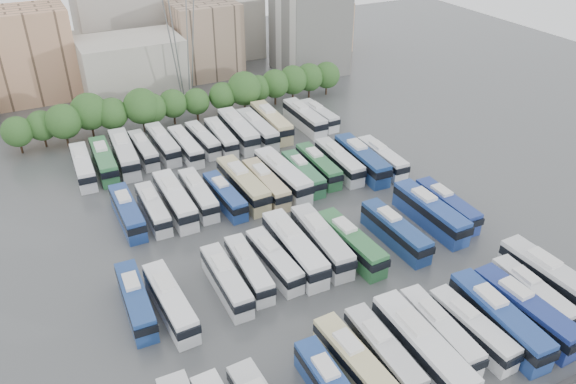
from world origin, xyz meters
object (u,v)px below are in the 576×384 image
bus_r0_s12 (533,294)px  bus_r2_s12 (361,159)px  bus_r0_s13 (553,280)px  bus_r2_s6 (243,184)px  bus_r1_s13 (447,205)px  bus_r0_s7 (422,348)px  bus_r3_s3 (143,149)px  bus_r1_s5 (274,260)px  bus_r3_s4 (163,144)px  bus_r3_s7 (221,137)px  bus_r2_s10 (318,165)px  bus_r3_s5 (186,146)px  bus_r1_s0 (136,300)px  bus_r0_s5 (356,364)px  bus_r0_s10 (498,319)px  bus_r1_s3 (226,280)px  bus_r0_s9 (472,328)px  bus_r3_s10 (271,122)px  bus_r1_s7 (321,241)px  bus_r3_s8 (238,130)px  bus_r2_s3 (175,200)px  electricity_pylon (179,10)px  bus_r0_s6 (383,352)px  bus_r1_s1 (170,302)px  bus_r3_s9 (257,129)px  bus_r0_s8 (439,330)px  bus_r3_s6 (203,139)px  bus_r3_s1 (104,160)px  bus_r3_s13 (319,115)px  bus_r2_s11 (339,161)px  bus_r2_s4 (198,194)px  bus_r1_s8 (351,242)px  bus_r1_s4 (249,268)px  bus_r2_s2 (153,208)px  bus_r3_s0 (83,166)px  bus_r3_s2 (124,153)px  apartment_tower (310,14)px  bus_r2_s7 (266,184)px  bus_r2_s9 (303,173)px

bus_r0_s12 → bus_r2_s12: (0.20, 34.79, 0.34)m
bus_r0_s13 → bus_r2_s6: bus_r0_s13 is taller
bus_r0_s13 → bus_r1_s13: bearing=87.6°
bus_r0_s7 → bus_r3_s3: bearing=104.4°
bus_r1_s5 → bus_r2_s12: (23.11, 16.67, 0.37)m
bus_r3_s4 → bus_r3_s7: 9.82m
bus_r2_s10 → bus_r3_s5: bus_r3_s5 is taller
bus_r1_s0 → bus_r0_s5: bearing=-46.1°
bus_r0_s10 → bus_r1_s3: 29.47m
bus_r0_s5 → bus_r3_s3: size_ratio=1.08×
bus_r3_s7 → bus_r0_s9: bearing=-80.9°
bus_r2_s6 → bus_r3_s10: bus_r3_s10 is taller
bus_r1_s7 → bus_r3_s7: bus_r1_s7 is taller
bus_r1_s7 → bus_r3_s8: bus_r3_s8 is taller
bus_r1_s13 → bus_r2_s3: bearing=152.9°
electricity_pylon → bus_r1_s13: size_ratio=2.92×
bus_r0_s6 → bus_r1_s1: bus_r1_s1 is taller
bus_r0_s6 → bus_r2_s10: size_ratio=0.99×
bus_r3_s3 → bus_r3_s9: bearing=-6.0°
bus_r0_s8 → bus_r3_s3: bearing=109.5°
bus_r0_s13 → bus_r3_s10: bearing=98.4°
bus_r3_s4 → bus_r3_s6: bearing=-10.6°
bus_r0_s6 → bus_r3_s8: 53.72m
bus_r3_s1 → bus_r3_s13: (39.43, 1.12, -0.24)m
bus_r0_s9 → bus_r2_s12: size_ratio=0.83×
bus_r1_s3 → bus_r0_s12: bearing=-29.9°
bus_r2_s11 → bus_r3_s10: bus_r3_s10 is taller
bus_r2_s4 → bus_r2_s6: bus_r2_s6 is taller
bus_r0_s13 → bus_r3_s7: (-19.92, 52.55, -0.33)m
bus_r1_s8 → bus_r3_s10: bus_r3_s10 is taller
bus_r3_s3 → bus_r3_s9: (19.71, -1.61, 0.31)m
bus_r1_s8 → bus_r1_s4: bearing=172.3°
bus_r0_s8 → bus_r2_s2: bus_r0_s8 is taller
bus_r0_s12 → bus_r2_s4: (-26.13, 36.54, 0.07)m
bus_r1_s13 → bus_r2_s12: (-3.35, 16.34, 0.27)m
bus_r0_s6 → bus_r1_s8: 17.86m
bus_r2_s12 → bus_r3_s0: (-39.63, 17.64, -0.21)m
bus_r0_s13 → bus_r3_s2: bearing=122.3°
bus_r0_s10 → apartment_tower: bearing=77.4°
electricity_pylon → bus_r2_s7: electricity_pylon is taller
bus_r0_s10 → bus_r2_s6: bearing=111.7°
bus_r1_s4 → bus_r3_s0: bus_r3_s0 is taller
bus_r2_s3 → bus_r3_s3: bus_r2_s3 is taller
bus_r2_s4 → bus_r0_s6: bearing=-79.3°
electricity_pylon → bus_r0_s13: electricity_pylon is taller
bus_r2_s6 → bus_r2_s9: bus_r2_s6 is taller
bus_r0_s12 → bus_r1_s1: bus_r1_s1 is taller
bus_r1_s13 → bus_r3_s1: 52.53m
bus_r3_s6 → bus_r0_s5: bearing=-96.5°
bus_r0_s12 → bus_r1_s1: 39.64m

